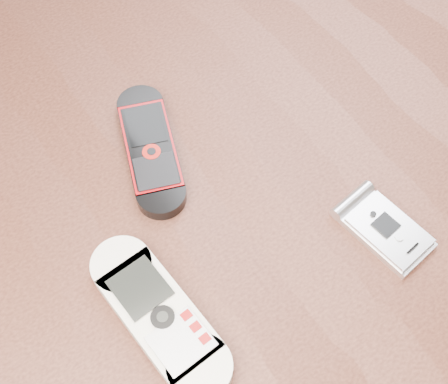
{
  "coord_description": "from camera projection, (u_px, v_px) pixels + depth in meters",
  "views": [
    {
      "loc": [
        -0.16,
        -0.24,
        1.25
      ],
      "look_at": [
        0.01,
        0.0,
        0.76
      ],
      "focal_mm": 50.0,
      "sensor_mm": 36.0,
      "label": 1
    }
  ],
  "objects": [
    {
      "name": "nokia_black_red",
      "position": [
        150.0,
        149.0,
        0.6
      ],
      "size": [
        0.1,
        0.16,
        0.02
      ],
      "primitive_type": "cube",
      "rotation": [
        0.0,
        0.0,
        -0.35
      ],
      "color": "black",
      "rests_on": "table"
    },
    {
      "name": "motorola_razr",
      "position": [
        386.0,
        230.0,
        0.55
      ],
      "size": [
        0.06,
        0.09,
        0.01
      ],
      "primitive_type": "cube",
      "rotation": [
        0.0,
        0.0,
        0.13
      ],
      "color": "silver",
      "rests_on": "table"
    },
    {
      "name": "table",
      "position": [
        220.0,
        249.0,
        0.67
      ],
      "size": [
        1.2,
        0.8,
        0.75
      ],
      "color": "black",
      "rests_on": "ground"
    },
    {
      "name": "nokia_white",
      "position": [
        159.0,
        315.0,
        0.51
      ],
      "size": [
        0.06,
        0.17,
        0.02
      ],
      "primitive_type": "cube",
      "rotation": [
        0.0,
        0.0,
        0.07
      ],
      "color": "white",
      "rests_on": "table"
    }
  ]
}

